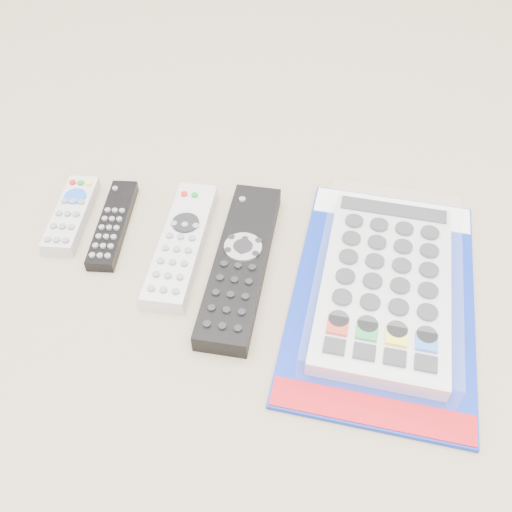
# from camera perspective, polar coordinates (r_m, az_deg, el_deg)

# --- Properties ---
(remote_small_grey) EXTENTS (0.05, 0.14, 0.02)m
(remote_small_grey) POSITION_cam_1_polar(r_m,az_deg,el_deg) (0.81, -17.97, 4.01)
(remote_small_grey) COLOR #AFAFB2
(remote_small_grey) RESTS_ON ground
(remote_slim_black) EXTENTS (0.04, 0.16, 0.02)m
(remote_slim_black) POSITION_cam_1_polar(r_m,az_deg,el_deg) (0.78, -14.11, 3.11)
(remote_slim_black) COLOR black
(remote_slim_black) RESTS_ON ground
(remote_silver_dvd) EXTENTS (0.06, 0.21, 0.02)m
(remote_silver_dvd) POSITION_cam_1_polar(r_m,az_deg,el_deg) (0.74, -7.45, 1.28)
(remote_silver_dvd) COLOR silver
(remote_silver_dvd) RESTS_ON ground
(remote_large_black) EXTENTS (0.08, 0.26, 0.03)m
(remote_large_black) POSITION_cam_1_polar(r_m,az_deg,el_deg) (0.71, -1.51, -0.64)
(remote_large_black) COLOR black
(remote_large_black) RESTS_ON ground
(jumbo_remote_packaged) EXTENTS (0.25, 0.37, 0.05)m
(jumbo_remote_packaged) POSITION_cam_1_polar(r_m,az_deg,el_deg) (0.69, 12.83, -2.63)
(jumbo_remote_packaged) COLOR #0E279D
(jumbo_remote_packaged) RESTS_ON ground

